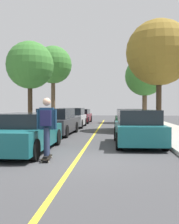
% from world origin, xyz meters
% --- Properties ---
extents(ground, '(80.00, 80.00, 0.00)m').
position_xyz_m(ground, '(0.00, 0.00, 0.00)').
color(ground, '#424244').
extents(center_line, '(0.12, 39.20, 0.01)m').
position_xyz_m(center_line, '(0.00, 4.00, 0.00)').
color(center_line, gold).
rests_on(center_line, ground).
extents(parked_car_left_nearest, '(1.95, 4.64, 1.32)m').
position_xyz_m(parked_car_left_nearest, '(-2.06, 1.51, 0.65)').
color(parked_car_left_nearest, '#196066').
rests_on(parked_car_left_nearest, ground).
extents(parked_car_left_near, '(1.96, 4.34, 1.45)m').
position_xyz_m(parked_car_left_near, '(-2.05, 7.09, 0.71)').
color(parked_car_left_near, '#38383D').
rests_on(parked_car_left_near, ground).
extents(parked_car_left_far, '(1.93, 4.10, 1.45)m').
position_xyz_m(parked_car_left_far, '(-2.06, 12.76, 0.72)').
color(parked_car_left_far, '#B7B7BC').
rests_on(parked_car_left_far, ground).
extents(parked_car_left_farthest, '(1.87, 4.61, 1.32)m').
position_xyz_m(parked_car_left_farthest, '(-2.06, 18.21, 0.65)').
color(parked_car_left_farthest, maroon).
rests_on(parked_car_left_farthest, ground).
extents(parked_car_right_nearest, '(1.92, 4.08, 1.42)m').
position_xyz_m(parked_car_right_nearest, '(2.06, 3.37, 0.70)').
color(parked_car_right_nearest, '#196066').
rests_on(parked_car_right_nearest, ground).
extents(parked_car_right_near, '(1.83, 4.46, 1.40)m').
position_xyz_m(parked_car_right_near, '(2.06, 9.79, 0.69)').
color(parked_car_right_near, '#1E5B33').
rests_on(parked_car_right_near, ground).
extents(street_tree_left_nearest, '(2.89, 2.89, 5.39)m').
position_xyz_m(street_tree_left_nearest, '(-4.01, 8.56, 4.06)').
color(street_tree_left_nearest, '#3D2D1E').
rests_on(street_tree_left_nearest, sidewalk_left).
extents(street_tree_left_near, '(3.15, 3.15, 6.52)m').
position_xyz_m(street_tree_left_near, '(-4.01, 14.97, 5.04)').
color(street_tree_left_near, brown).
rests_on(street_tree_left_near, sidewalk_left).
extents(street_tree_right_nearest, '(4.29, 4.29, 7.08)m').
position_xyz_m(street_tree_right_nearest, '(4.01, 10.39, 5.06)').
color(street_tree_right_nearest, '#3D2D1E').
rests_on(street_tree_right_nearest, sidewalk_right).
extents(street_tree_right_near, '(3.72, 3.72, 6.16)m').
position_xyz_m(street_tree_right_near, '(4.01, 18.61, 4.40)').
color(street_tree_right_near, brown).
rests_on(street_tree_right_near, sidewalk_right).
extents(fire_hydrant, '(0.20, 0.20, 0.70)m').
position_xyz_m(fire_hydrant, '(-3.56, 3.28, 0.49)').
color(fire_hydrant, '#B2140F').
rests_on(fire_hydrant, sidewalk_left).
extents(skateboard, '(0.31, 0.86, 0.10)m').
position_xyz_m(skateboard, '(-0.85, -0.05, 0.09)').
color(skateboard, black).
rests_on(skateboard, ground).
extents(skateboarder, '(0.59, 0.71, 1.71)m').
position_xyz_m(skateboarder, '(-0.85, -0.08, 1.07)').
color(skateboarder, black).
rests_on(skateboarder, skateboard).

